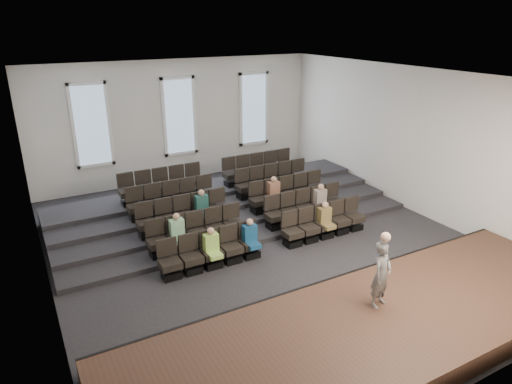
% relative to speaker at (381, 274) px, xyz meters
% --- Properties ---
extents(ground, '(14.00, 14.00, 0.00)m').
position_rel_speaker_xyz_m(ground, '(-0.32, 4.71, -1.27)').
color(ground, black).
rests_on(ground, ground).
extents(ceiling, '(12.00, 14.00, 0.02)m').
position_rel_speaker_xyz_m(ceiling, '(-0.32, 4.71, 3.74)').
color(ceiling, white).
rests_on(ceiling, ground).
extents(wall_back, '(12.00, 0.04, 5.00)m').
position_rel_speaker_xyz_m(wall_back, '(-0.32, 11.73, 1.23)').
color(wall_back, silver).
rests_on(wall_back, ground).
extents(wall_front, '(12.00, 0.04, 5.00)m').
position_rel_speaker_xyz_m(wall_front, '(-0.32, -2.31, 1.23)').
color(wall_front, silver).
rests_on(wall_front, ground).
extents(wall_left, '(0.04, 14.00, 5.00)m').
position_rel_speaker_xyz_m(wall_left, '(-6.34, 4.71, 1.23)').
color(wall_left, silver).
rests_on(wall_left, ground).
extents(wall_right, '(0.04, 14.00, 5.00)m').
position_rel_speaker_xyz_m(wall_right, '(5.70, 4.71, 1.23)').
color(wall_right, silver).
rests_on(wall_right, ground).
extents(stage, '(11.80, 3.60, 0.50)m').
position_rel_speaker_xyz_m(stage, '(-0.32, -0.39, -1.02)').
color(stage, '#3D281A').
rests_on(stage, ground).
extents(stage_lip, '(11.80, 0.06, 0.52)m').
position_rel_speaker_xyz_m(stage_lip, '(-0.32, 1.38, -1.02)').
color(stage_lip, black).
rests_on(stage_lip, ground).
extents(risers, '(11.80, 4.80, 0.60)m').
position_rel_speaker_xyz_m(risers, '(-0.32, 7.88, -1.07)').
color(risers, black).
rests_on(risers, ground).
extents(seating_rows, '(6.80, 4.70, 1.67)m').
position_rel_speaker_xyz_m(seating_rows, '(-0.32, 6.25, -0.59)').
color(seating_rows, black).
rests_on(seating_rows, ground).
extents(windows, '(8.44, 0.10, 3.24)m').
position_rel_speaker_xyz_m(windows, '(-0.32, 11.66, 1.43)').
color(windows, white).
rests_on(windows, wall_back).
extents(audience, '(5.45, 2.64, 1.10)m').
position_rel_speaker_xyz_m(audience, '(-0.42, 5.01, -0.46)').
color(audience, '#A5D856').
rests_on(audience, seating_rows).
extents(speaker, '(0.65, 0.52, 1.54)m').
position_rel_speaker_xyz_m(speaker, '(0.00, 0.00, 0.00)').
color(speaker, slate).
rests_on(speaker, stage).
extents(mic_stand, '(0.27, 0.27, 1.63)m').
position_rel_speaker_xyz_m(mic_stand, '(0.27, 0.30, -0.29)').
color(mic_stand, black).
rests_on(mic_stand, stage).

